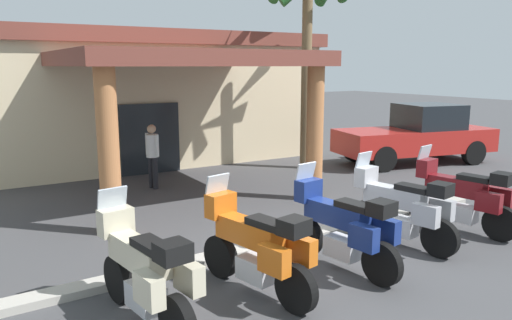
# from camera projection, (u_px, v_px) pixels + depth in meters

# --- Properties ---
(ground_plane) EXTENTS (80.00, 80.00, 0.00)m
(ground_plane) POSITION_uv_depth(u_px,v_px,m) (307.00, 250.00, 8.70)
(ground_plane) COLOR #424244
(motel_building) EXTENTS (13.30, 12.62, 4.27)m
(motel_building) POSITION_uv_depth(u_px,v_px,m) (118.00, 95.00, 17.17)
(motel_building) COLOR beige
(motel_building) RESTS_ON ground_plane
(motorcycle_cream) EXTENTS (0.78, 2.21, 1.61)m
(motorcycle_cream) POSITION_uv_depth(u_px,v_px,m) (145.00, 272.00, 6.07)
(motorcycle_cream) COLOR black
(motorcycle_cream) RESTS_ON ground_plane
(motorcycle_orange) EXTENTS (0.87, 2.20, 1.61)m
(motorcycle_orange) POSITION_uv_depth(u_px,v_px,m) (257.00, 247.00, 6.88)
(motorcycle_orange) COLOR black
(motorcycle_orange) RESTS_ON ground_plane
(motorcycle_blue) EXTENTS (0.76, 2.21, 1.61)m
(motorcycle_blue) POSITION_uv_depth(u_px,v_px,m) (344.00, 228.00, 7.72)
(motorcycle_blue) COLOR black
(motorcycle_blue) RESTS_ON ground_plane
(motorcycle_silver) EXTENTS (0.84, 2.20, 1.61)m
(motorcycle_silver) POSITION_uv_depth(u_px,v_px,m) (402.00, 208.00, 8.77)
(motorcycle_silver) COLOR black
(motorcycle_silver) RESTS_ON ground_plane
(motorcycle_maroon) EXTENTS (0.85, 2.20, 1.61)m
(motorcycle_maroon) POSITION_uv_depth(u_px,v_px,m) (463.00, 197.00, 9.54)
(motorcycle_maroon) COLOR black
(motorcycle_maroon) RESTS_ON ground_plane
(pedestrian) EXTENTS (0.32, 0.52, 1.70)m
(pedestrian) POSITION_uv_depth(u_px,v_px,m) (152.00, 152.00, 12.86)
(pedestrian) COLOR black
(pedestrian) RESTS_ON ground_plane
(pickup_truck_red) EXTENTS (5.51, 3.11, 1.95)m
(pickup_truck_red) POSITION_uv_depth(u_px,v_px,m) (418.00, 135.00, 16.24)
(pickup_truck_red) COLOR black
(pickup_truck_red) RESTS_ON ground_plane
(palm_tree_near_portico) EXTENTS (2.42, 2.51, 6.21)m
(palm_tree_near_portico) POSITION_uv_depth(u_px,v_px,m) (307.00, 14.00, 14.72)
(palm_tree_near_portico) COLOR brown
(palm_tree_near_portico) RESTS_ON ground_plane
(curb_strip) EXTENTS (10.05, 0.36, 0.12)m
(curb_strip) POSITION_uv_depth(u_px,v_px,m) (289.00, 240.00, 9.00)
(curb_strip) COLOR #ADA89E
(curb_strip) RESTS_ON ground_plane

